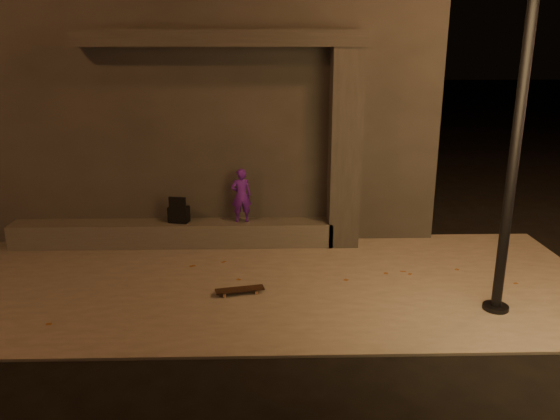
{
  "coord_description": "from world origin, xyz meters",
  "views": [
    {
      "loc": [
        0.27,
        -6.03,
        3.62
      ],
      "look_at": [
        0.48,
        2.0,
        1.23
      ],
      "focal_mm": 35.0,
      "sensor_mm": 36.0,
      "label": 1
    }
  ],
  "objects_px": {
    "column": "(345,150)",
    "street_lamp_0": "(532,13)",
    "skateboard": "(240,290)",
    "skateboarder": "(241,195)",
    "backpack": "(179,213)"
  },
  "relations": [
    {
      "from": "column",
      "to": "street_lamp_0",
      "type": "relative_size",
      "value": 0.51
    },
    {
      "from": "column",
      "to": "skateboard",
      "type": "height_order",
      "value": "column"
    },
    {
      "from": "skateboarder",
      "to": "street_lamp_0",
      "type": "relative_size",
      "value": 0.14
    },
    {
      "from": "backpack",
      "to": "street_lamp_0",
      "type": "bearing_deg",
      "value": -17.75
    },
    {
      "from": "skateboard",
      "to": "column",
      "type": "bearing_deg",
      "value": 37.96
    },
    {
      "from": "column",
      "to": "street_lamp_0",
      "type": "xyz_separation_m",
      "value": [
        1.83,
        -2.8,
        2.19
      ]
    },
    {
      "from": "column",
      "to": "street_lamp_0",
      "type": "height_order",
      "value": "street_lamp_0"
    },
    {
      "from": "skateboarder",
      "to": "backpack",
      "type": "height_order",
      "value": "skateboarder"
    },
    {
      "from": "column",
      "to": "skateboard",
      "type": "bearing_deg",
      "value": -129.95
    },
    {
      "from": "skateboard",
      "to": "street_lamp_0",
      "type": "xyz_separation_m",
      "value": [
        3.68,
        -0.6,
        3.92
      ]
    },
    {
      "from": "column",
      "to": "backpack",
      "type": "relative_size",
      "value": 7.06
    },
    {
      "from": "skateboarder",
      "to": "backpack",
      "type": "relative_size",
      "value": 1.99
    },
    {
      "from": "backpack",
      "to": "street_lamp_0",
      "type": "height_order",
      "value": "street_lamp_0"
    },
    {
      "from": "backpack",
      "to": "street_lamp_0",
      "type": "relative_size",
      "value": 0.07
    },
    {
      "from": "backpack",
      "to": "skateboarder",
      "type": "bearing_deg",
      "value": 11.97
    }
  ]
}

